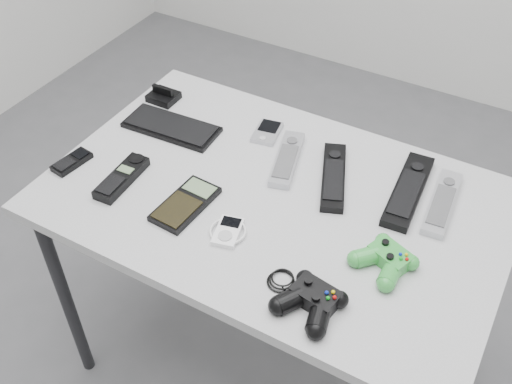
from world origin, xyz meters
The scene contains 15 objects.
floor centered at (0.00, 0.00, 0.00)m, with size 3.50×3.50×0.00m, color slate.
desk centered at (0.01, -0.01, 0.65)m, with size 1.07×0.69×0.71m.
pda_keyboard centered at (-0.36, 0.08, 0.72)m, with size 0.25×0.11×0.02m, color black.
dock_bracket centered at (-0.45, 0.18, 0.74)m, with size 0.08×0.07×0.04m, color black.
pda centered at (-0.12, 0.19, 0.72)m, with size 0.06×0.10×0.02m, color #ABABB2.
remote_silver_a centered at (-0.02, 0.11, 0.73)m, with size 0.05×0.21×0.02m, color #ABABB2.
remote_black_a centered at (0.10, 0.11, 0.73)m, with size 0.05×0.24×0.02m, color black.
remote_black_b centered at (0.28, 0.15, 0.73)m, with size 0.06×0.26×0.03m, color black.
remote_silver_b centered at (0.36, 0.15, 0.73)m, with size 0.05×0.22×0.02m, color #B1B2B8.
mobile_phone centered at (-0.49, -0.16, 0.72)m, with size 0.05×0.10×0.02m, color black.
cordless_handset centered at (-0.34, -0.15, 0.73)m, with size 0.05×0.17×0.03m, color black.
calculator centered at (-0.15, -0.15, 0.72)m, with size 0.09×0.17×0.02m, color black.
mp3_player centered at (-0.02, -0.17, 0.72)m, with size 0.08×0.09×0.02m, color white.
controller_black centered at (0.22, -0.26, 0.74)m, with size 0.22×0.14×0.04m, color black, non-canonical shape.
controller_green centered at (0.31, -0.08, 0.74)m, with size 0.12×0.13×0.04m, color #228038, non-canonical shape.
Camera 1 is at (0.47, -0.93, 1.68)m, focal length 42.00 mm.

